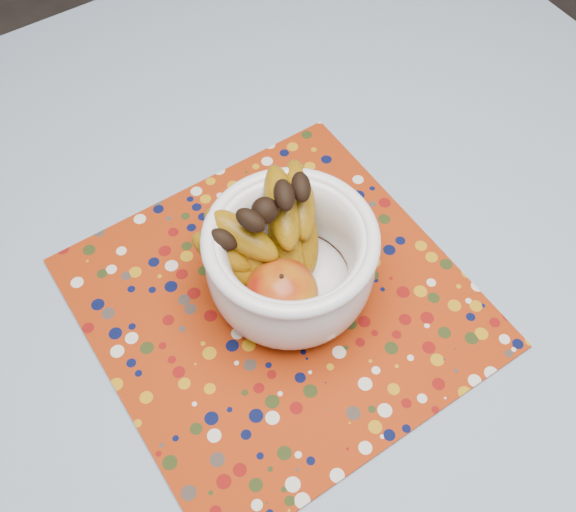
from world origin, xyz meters
The scene contains 4 objects.
table centered at (0.00, 0.00, 0.67)m, with size 1.20×1.20×0.75m.
tablecloth centered at (0.00, 0.00, 0.76)m, with size 1.32×1.32×0.01m, color slate.
placemat centered at (-0.03, 0.01, 0.76)m, with size 0.43×0.43×0.00m, color #8F2707.
fruit_bowl centered at (-0.01, 0.02, 0.84)m, with size 0.23×0.21×0.17m.
Camera 1 is at (-0.23, -0.33, 1.48)m, focal length 42.00 mm.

